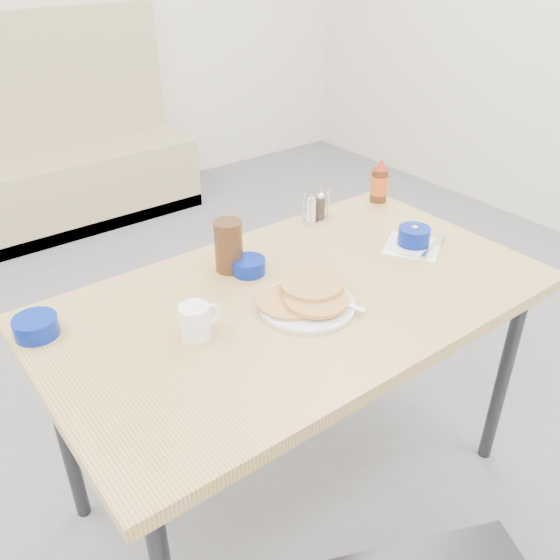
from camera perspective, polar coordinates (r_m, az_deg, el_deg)
ground at (r=2.03m, az=6.18°, el=-22.97°), size 6.00×6.00×0.00m
booth_bench at (r=3.92m, az=-22.65°, el=9.56°), size 1.90×0.56×1.22m
dining_table at (r=1.67m, az=1.70°, el=-3.21°), size 1.40×0.80×0.76m
pancake_plate at (r=1.58m, az=2.57°, el=-1.89°), size 0.26×0.26×0.05m
coffee_mug at (r=1.47m, az=-8.05°, el=-3.87°), size 0.11×0.08×0.09m
grits_setting at (r=1.91m, az=12.76°, el=3.88°), size 0.24×0.23×0.07m
creamer_bowl at (r=1.59m, az=-22.44°, el=-4.18°), size 0.11×0.11×0.05m
butter_bowl at (r=1.73m, az=-3.04°, el=1.35°), size 0.10×0.10×0.04m
amber_tumbler at (r=1.73m, az=-4.96°, el=3.28°), size 0.09×0.09×0.16m
condiment_caddy at (r=2.05m, az=3.46°, el=6.82°), size 0.09×0.05×0.11m
syrup_bottle at (r=2.21m, az=9.55°, el=9.21°), size 0.06×0.06×0.16m
sugar_wrapper at (r=1.53m, az=-0.29°, el=-3.92°), size 0.04×0.02×0.00m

